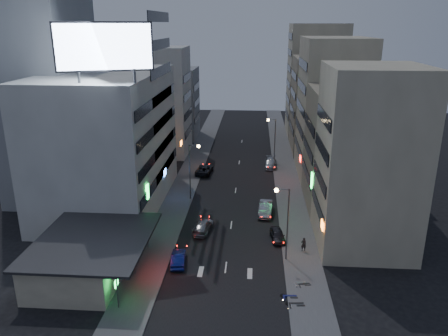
# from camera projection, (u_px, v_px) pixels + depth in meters

# --- Properties ---
(ground) EXTENTS (180.00, 180.00, 0.00)m
(ground) POSITION_uv_depth(u_px,v_px,m) (223.00, 290.00, 41.34)
(ground) COLOR black
(ground) RESTS_ON ground
(sidewalk_left) EXTENTS (4.00, 120.00, 0.12)m
(sidewalk_left) POSITION_uv_depth(u_px,v_px,m) (187.00, 180.00, 70.27)
(sidewalk_left) COLOR #4C4C4F
(sidewalk_left) RESTS_ON ground
(sidewalk_right) EXTENTS (4.00, 120.00, 0.12)m
(sidewalk_right) POSITION_uv_depth(u_px,v_px,m) (287.00, 182.00, 69.18)
(sidewalk_right) COLOR #4C4C4F
(sidewalk_right) RESTS_ON ground
(food_court) EXTENTS (11.00, 13.00, 3.88)m
(food_court) POSITION_uv_depth(u_px,v_px,m) (86.00, 255.00, 43.55)
(food_court) COLOR #C0B396
(food_court) RESTS_ON ground
(white_building) EXTENTS (14.00, 24.00, 18.00)m
(white_building) POSITION_uv_depth(u_px,v_px,m) (108.00, 141.00, 58.59)
(white_building) COLOR silver
(white_building) RESTS_ON ground
(grey_tower) EXTENTS (10.00, 14.00, 34.00)m
(grey_tower) POSITION_uv_depth(u_px,v_px,m) (46.00, 77.00, 59.53)
(grey_tower) COLOR gray
(grey_tower) RESTS_ON ground
(shophouse_near) EXTENTS (10.00, 11.00, 20.00)m
(shophouse_near) POSITION_uv_depth(u_px,v_px,m) (368.00, 160.00, 47.11)
(shophouse_near) COLOR #C0B396
(shophouse_near) RESTS_ON ground
(shophouse_mid) EXTENTS (11.00, 12.00, 16.00)m
(shophouse_mid) POSITION_uv_depth(u_px,v_px,m) (350.00, 149.00, 58.59)
(shophouse_mid) COLOR gray
(shophouse_mid) RESTS_ON ground
(shophouse_far) EXTENTS (10.00, 14.00, 22.00)m
(shophouse_far) POSITION_uv_depth(u_px,v_px,m) (332.00, 109.00, 69.99)
(shophouse_far) COLOR #C0B396
(shophouse_far) RESTS_ON ground
(far_left_a) EXTENTS (11.00, 10.00, 20.00)m
(far_left_a) POSITION_uv_depth(u_px,v_px,m) (158.00, 102.00, 81.84)
(far_left_a) COLOR silver
(far_left_a) RESTS_ON ground
(far_left_b) EXTENTS (12.00, 10.00, 15.00)m
(far_left_b) POSITION_uv_depth(u_px,v_px,m) (169.00, 103.00, 94.97)
(far_left_b) COLOR gray
(far_left_b) RESTS_ON ground
(far_right_a) EXTENTS (11.00, 12.00, 18.00)m
(far_right_a) POSITION_uv_depth(u_px,v_px,m) (321.00, 105.00, 84.78)
(far_right_a) COLOR gray
(far_right_a) RESTS_ON ground
(far_right_b) EXTENTS (12.00, 12.00, 24.00)m
(far_right_b) POSITION_uv_depth(u_px,v_px,m) (316.00, 80.00, 97.06)
(far_right_b) COLOR #C0B396
(far_right_b) RESTS_ON ground
(billboard) EXTENTS (9.52, 3.75, 6.20)m
(billboard) POSITION_uv_depth(u_px,v_px,m) (104.00, 47.00, 44.84)
(billboard) COLOR #595B60
(billboard) RESTS_ON white_building
(street_lamp_right_near) EXTENTS (1.60, 0.44, 8.02)m
(street_lamp_right_near) POSITION_uv_depth(u_px,v_px,m) (284.00, 214.00, 44.93)
(street_lamp_right_near) COLOR #595B60
(street_lamp_right_near) RESTS_ON sidewalk_right
(street_lamp_left) EXTENTS (1.60, 0.44, 8.02)m
(street_lamp_left) POSITION_uv_depth(u_px,v_px,m) (192.00, 164.00, 60.88)
(street_lamp_left) COLOR #595B60
(street_lamp_left) RESTS_ON sidewalk_left
(street_lamp_right_far) EXTENTS (1.60, 0.44, 8.02)m
(street_lamp_right_far) POSITION_uv_depth(u_px,v_px,m) (273.00, 134.00, 77.12)
(street_lamp_right_far) COLOR #595B60
(street_lamp_right_far) RESTS_ON sidewalk_right
(parked_car_right_near) EXTENTS (1.96, 3.89, 1.27)m
(parked_car_right_near) POSITION_uv_depth(u_px,v_px,m) (278.00, 235.00, 50.63)
(parked_car_right_near) COLOR #2B2A30
(parked_car_right_near) RESTS_ON ground
(parked_car_right_mid) EXTENTS (2.09, 4.94, 1.58)m
(parked_car_right_mid) POSITION_uv_depth(u_px,v_px,m) (266.00, 208.00, 57.53)
(parked_car_right_mid) COLOR #AAABB3
(parked_car_right_mid) RESTS_ON ground
(parked_car_left) EXTENTS (2.86, 5.39, 1.44)m
(parked_car_left) POSITION_uv_depth(u_px,v_px,m) (204.00, 169.00, 73.13)
(parked_car_left) COLOR #26272C
(parked_car_left) RESTS_ON ground
(parked_car_right_far) EXTENTS (2.17, 5.08, 1.46)m
(parked_car_right_far) POSITION_uv_depth(u_px,v_px,m) (271.00, 163.00, 76.38)
(parked_car_right_far) COLOR #A2A5AA
(parked_car_right_far) RESTS_ON ground
(road_car_blue) EXTENTS (1.81, 4.12, 1.32)m
(road_car_blue) POSITION_uv_depth(u_px,v_px,m) (178.00, 258.00, 45.60)
(road_car_blue) COLOR navy
(road_car_blue) RESTS_ON ground
(road_car_silver) EXTENTS (2.56, 4.99, 1.38)m
(road_car_silver) POSITION_uv_depth(u_px,v_px,m) (203.00, 226.00, 52.74)
(road_car_silver) COLOR gray
(road_car_silver) RESTS_ON ground
(person) EXTENTS (0.62, 0.46, 1.58)m
(person) POSITION_uv_depth(u_px,v_px,m) (304.00, 244.00, 47.98)
(person) COLOR black
(person) RESTS_ON sidewalk_right
(scooter_black_a) EXTENTS (0.85, 2.09, 1.25)m
(scooter_black_a) POSITION_uv_depth(u_px,v_px,m) (304.00, 297.00, 39.05)
(scooter_black_a) COLOR black
(scooter_black_a) RESTS_ON sidewalk_right
(scooter_silver_a) EXTENTS (0.77, 1.94, 1.16)m
(scooter_silver_a) POSITION_uv_depth(u_px,v_px,m) (304.00, 297.00, 39.02)
(scooter_silver_a) COLOR #A2A4A9
(scooter_silver_a) RESTS_ON sidewalk_right
(scooter_blue) EXTENTS (0.72, 1.94, 1.17)m
(scooter_blue) POSITION_uv_depth(u_px,v_px,m) (297.00, 290.00, 40.13)
(scooter_blue) COLOR navy
(scooter_blue) RESTS_ON sidewalk_right
(scooter_black_b) EXTENTS (0.90, 1.80, 1.05)m
(scooter_black_b) POSITION_uv_depth(u_px,v_px,m) (310.00, 278.00, 42.07)
(scooter_black_b) COLOR black
(scooter_black_b) RESTS_ON sidewalk_right
(scooter_silver_b) EXTENTS (1.09, 1.89, 1.10)m
(scooter_silver_b) POSITION_uv_depth(u_px,v_px,m) (306.00, 277.00, 42.26)
(scooter_silver_b) COLOR #999AA0
(scooter_silver_b) RESTS_ON sidewalk_right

